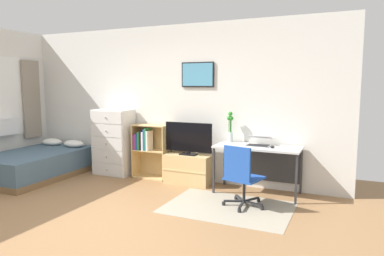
{
  "coord_description": "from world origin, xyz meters",
  "views": [
    {
      "loc": [
        2.96,
        -3.16,
        1.67
      ],
      "look_at": [
        0.84,
        1.5,
        1.04
      ],
      "focal_mm": 33.1,
      "sensor_mm": 36.0,
      "label": 1
    }
  ],
  "objects_px": {
    "bookshelf": "(148,147)",
    "computer_mouse": "(272,147)",
    "dresser": "(114,142)",
    "office_chair": "(241,175)",
    "desk": "(259,154)",
    "bamboo_vase": "(230,127)",
    "tv_stand": "(189,169)",
    "bed": "(36,164)",
    "laptop": "(259,142)",
    "television": "(188,139)",
    "wine_glass": "(230,136)"
  },
  "relations": [
    {
      "from": "desk",
      "to": "office_chair",
      "type": "distance_m",
      "value": 0.81
    },
    {
      "from": "television",
      "to": "wine_glass",
      "type": "bearing_deg",
      "value": -8.7
    },
    {
      "from": "dresser",
      "to": "television",
      "type": "distance_m",
      "value": 1.55
    },
    {
      "from": "television",
      "to": "office_chair",
      "type": "bearing_deg",
      "value": -34.17
    },
    {
      "from": "bed",
      "to": "wine_glass",
      "type": "relative_size",
      "value": 10.84
    },
    {
      "from": "tv_stand",
      "to": "laptop",
      "type": "bearing_deg",
      "value": -0.42
    },
    {
      "from": "laptop",
      "to": "television",
      "type": "bearing_deg",
      "value": -178.5
    },
    {
      "from": "tv_stand",
      "to": "laptop",
      "type": "height_order",
      "value": "laptop"
    },
    {
      "from": "bookshelf",
      "to": "tv_stand",
      "type": "height_order",
      "value": "bookshelf"
    },
    {
      "from": "bookshelf",
      "to": "television",
      "type": "distance_m",
      "value": 0.86
    },
    {
      "from": "television",
      "to": "office_chair",
      "type": "height_order",
      "value": "television"
    },
    {
      "from": "computer_mouse",
      "to": "desk",
      "type": "bearing_deg",
      "value": 150.51
    },
    {
      "from": "tv_stand",
      "to": "bamboo_vase",
      "type": "xyz_separation_m",
      "value": [
        0.69,
        0.11,
        0.74
      ]
    },
    {
      "from": "office_chair",
      "to": "bookshelf",
      "type": "bearing_deg",
      "value": 170.61
    },
    {
      "from": "bed",
      "to": "computer_mouse",
      "type": "height_order",
      "value": "computer_mouse"
    },
    {
      "from": "bookshelf",
      "to": "tv_stand",
      "type": "distance_m",
      "value": 0.88
    },
    {
      "from": "desk",
      "to": "bamboo_vase",
      "type": "height_order",
      "value": "bamboo_vase"
    },
    {
      "from": "tv_stand",
      "to": "wine_glass",
      "type": "distance_m",
      "value": 1.0
    },
    {
      "from": "bed",
      "to": "television",
      "type": "xyz_separation_m",
      "value": [
        2.72,
        0.74,
        0.53
      ]
    },
    {
      "from": "bed",
      "to": "bookshelf",
      "type": "relative_size",
      "value": 2.03
    },
    {
      "from": "dresser",
      "to": "tv_stand",
      "type": "xyz_separation_m",
      "value": [
        1.54,
        0.02,
        -0.36
      ]
    },
    {
      "from": "tv_stand",
      "to": "desk",
      "type": "height_order",
      "value": "desk"
    },
    {
      "from": "bookshelf",
      "to": "desk",
      "type": "xyz_separation_m",
      "value": [
        2.02,
        -0.06,
        0.05
      ]
    },
    {
      "from": "bed",
      "to": "bamboo_vase",
      "type": "xyz_separation_m",
      "value": [
        3.41,
        0.87,
        0.75
      ]
    },
    {
      "from": "bamboo_vase",
      "to": "wine_glass",
      "type": "height_order",
      "value": "bamboo_vase"
    },
    {
      "from": "bookshelf",
      "to": "laptop",
      "type": "relative_size",
      "value": 2.53
    },
    {
      "from": "desk",
      "to": "computer_mouse",
      "type": "height_order",
      "value": "computer_mouse"
    },
    {
      "from": "bed",
      "to": "wine_glass",
      "type": "bearing_deg",
      "value": 8.65
    },
    {
      "from": "office_chair",
      "to": "computer_mouse",
      "type": "relative_size",
      "value": 8.27
    },
    {
      "from": "bed",
      "to": "office_chair",
      "type": "bearing_deg",
      "value": -2.08
    },
    {
      "from": "bookshelf",
      "to": "computer_mouse",
      "type": "bearing_deg",
      "value": -4.79
    },
    {
      "from": "bed",
      "to": "office_chair",
      "type": "distance_m",
      "value": 3.88
    },
    {
      "from": "laptop",
      "to": "wine_glass",
      "type": "distance_m",
      "value": 0.45
    },
    {
      "from": "tv_stand",
      "to": "computer_mouse",
      "type": "bearing_deg",
      "value": -5.56
    },
    {
      "from": "bed",
      "to": "bamboo_vase",
      "type": "bearing_deg",
      "value": 12.95
    },
    {
      "from": "laptop",
      "to": "bamboo_vase",
      "type": "height_order",
      "value": "bamboo_vase"
    },
    {
      "from": "tv_stand",
      "to": "laptop",
      "type": "xyz_separation_m",
      "value": [
        1.2,
        -0.01,
        0.55
      ]
    },
    {
      "from": "television",
      "to": "computer_mouse",
      "type": "relative_size",
      "value": 8.14
    },
    {
      "from": "bamboo_vase",
      "to": "computer_mouse",
      "type": "bearing_deg",
      "value": -18.86
    },
    {
      "from": "tv_stand",
      "to": "office_chair",
      "type": "height_order",
      "value": "office_chair"
    },
    {
      "from": "bookshelf",
      "to": "office_chair",
      "type": "distance_m",
      "value": 2.16
    },
    {
      "from": "dresser",
      "to": "office_chair",
      "type": "xyz_separation_m",
      "value": [
        2.69,
        -0.79,
        -0.15
      ]
    },
    {
      "from": "office_chair",
      "to": "wine_glass",
      "type": "relative_size",
      "value": 4.78
    },
    {
      "from": "computer_mouse",
      "to": "wine_glass",
      "type": "relative_size",
      "value": 0.58
    },
    {
      "from": "bookshelf",
      "to": "laptop",
      "type": "distance_m",
      "value": 2.04
    },
    {
      "from": "tv_stand",
      "to": "computer_mouse",
      "type": "relative_size",
      "value": 7.55
    },
    {
      "from": "television",
      "to": "office_chair",
      "type": "xyz_separation_m",
      "value": [
        1.15,
        -0.78,
        -0.31
      ]
    },
    {
      "from": "computer_mouse",
      "to": "bamboo_vase",
      "type": "distance_m",
      "value": 0.81
    },
    {
      "from": "television",
      "to": "tv_stand",
      "type": "bearing_deg",
      "value": 90.0
    },
    {
      "from": "bamboo_vase",
      "to": "television",
      "type": "bearing_deg",
      "value": -168.9
    }
  ]
}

